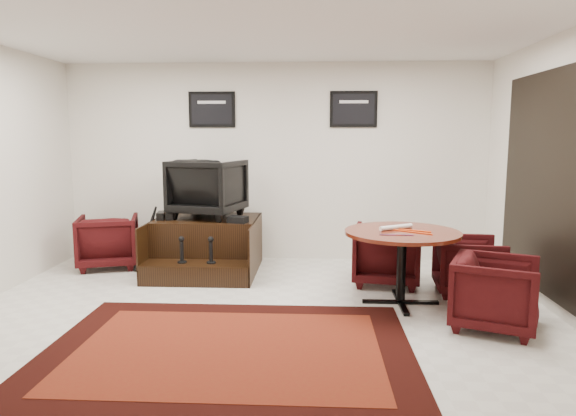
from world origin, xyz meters
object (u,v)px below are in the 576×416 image
object	(u,v)px
meeting_table	(402,240)
table_chair_back	(387,251)
table_chair_window	(469,263)
shine_chair	(208,185)
table_chair_corner	(496,290)
armchair_side	(108,239)
shine_podium	(207,247)

from	to	relation	value
meeting_table	table_chair_back	size ratio (longest dim) A/B	1.53
table_chair_window	shine_chair	bearing A→B (deg)	77.75
table_chair_window	table_chair_corner	distance (m)	1.08
table_chair_corner	table_chair_back	bearing A→B (deg)	51.93
table_chair_window	table_chair_back	bearing A→B (deg)	72.59
table_chair_corner	armchair_side	bearing A→B (deg)	88.34
table_chair_window	table_chair_corner	xyz separation A→B (m)	(-0.07, -1.07, 0.01)
armchair_side	shine_chair	bearing A→B (deg)	164.89
shine_chair	meeting_table	world-z (taller)	shine_chair
meeting_table	table_chair_corner	distance (m)	1.06
armchair_side	meeting_table	xyz separation A→B (m)	(3.73, -1.36, 0.30)
armchair_side	table_chair_back	bearing A→B (deg)	154.17
table_chair_corner	meeting_table	bearing A→B (deg)	70.96
shine_podium	shine_chair	size ratio (longest dim) A/B	1.61
shine_chair	armchair_side	bearing A→B (deg)	16.46
table_chair_window	meeting_table	bearing A→B (deg)	121.09
table_chair_back	shine_podium	bearing A→B (deg)	-2.73
shine_chair	table_chair_window	bearing A→B (deg)	177.52
table_chair_back	table_chair_window	distance (m)	0.94
shine_chair	meeting_table	bearing A→B (deg)	164.25
shine_chair	armchair_side	xyz separation A→B (m)	(-1.38, -0.04, -0.74)
shine_podium	table_chair_window	world-z (taller)	table_chair_window
shine_chair	table_chair_back	world-z (taller)	shine_chair
shine_podium	shine_chair	xyz separation A→B (m)	(0.00, 0.14, 0.81)
shine_podium	table_chair_window	size ratio (longest dim) A/B	1.94
shine_podium	shine_chair	distance (m)	0.82
shine_podium	armchair_side	distance (m)	1.39
table_chair_back	armchair_side	bearing A→B (deg)	0.12
shine_chair	table_chair_window	world-z (taller)	shine_chair
table_chair_back	table_chair_window	world-z (taller)	table_chair_back
shine_chair	table_chair_window	size ratio (longest dim) A/B	1.21
table_chair_back	shine_chair	bearing A→B (deg)	-6.06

